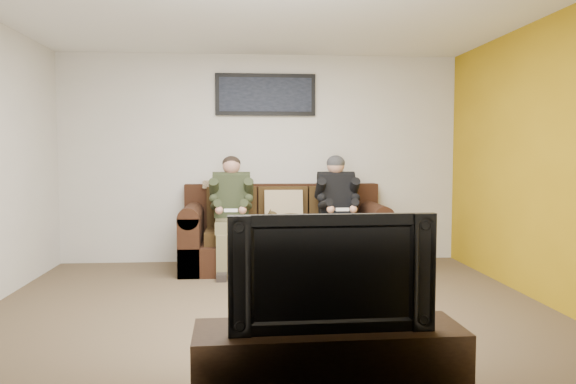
{
  "coord_description": "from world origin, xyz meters",
  "views": [
    {
      "loc": [
        -0.23,
        -4.85,
        1.37
      ],
      "look_at": [
        0.25,
        1.2,
        0.95
      ],
      "focal_mm": 35.0,
      "sensor_mm": 36.0,
      "label": 1
    }
  ],
  "objects": [
    {
      "name": "tv_stand",
      "position": [
        0.22,
        -1.95,
        0.22
      ],
      "size": [
        1.44,
        0.5,
        0.45
      ],
      "primitive_type": "cube",
      "rotation": [
        0.0,
        0.0,
        0.03
      ],
      "color": "black",
      "rests_on": "ground"
    },
    {
      "name": "wall_right",
      "position": [
        2.5,
        0.0,
        1.3
      ],
      "size": [
        0.0,
        4.5,
        4.5
      ],
      "primitive_type": "plane",
      "rotation": [
        1.57,
        0.0,
        -1.57
      ],
      "color": "beige",
      "rests_on": "ground"
    },
    {
      "name": "person_right",
      "position": [
        0.88,
        1.63,
        0.77
      ],
      "size": [
        0.51,
        0.86,
        1.35
      ],
      "color": "black",
      "rests_on": "sofa"
    },
    {
      "name": "wall_front",
      "position": [
        0.0,
        -2.25,
        1.3
      ],
      "size": [
        5.0,
        0.0,
        5.0
      ],
      "primitive_type": "plane",
      "rotation": [
        -1.57,
        0.0,
        0.0
      ],
      "color": "beige",
      "rests_on": "ground"
    },
    {
      "name": "sofa",
      "position": [
        0.25,
        1.84,
        0.37
      ],
      "size": [
        2.41,
        1.04,
        0.99
      ],
      "color": "black",
      "rests_on": "ground"
    },
    {
      "name": "throw_pillow",
      "position": [
        0.25,
        1.88,
        0.7
      ],
      "size": [
        0.46,
        0.22,
        0.46
      ],
      "primitive_type": "cube",
      "rotation": [
        -0.21,
        0.0,
        0.0
      ],
      "color": "tan",
      "rests_on": "sofa"
    },
    {
      "name": "person_left",
      "position": [
        -0.37,
        1.63,
        0.76
      ],
      "size": [
        0.51,
        0.87,
        1.34
      ],
      "color": "#6D6544",
      "rests_on": "sofa"
    },
    {
      "name": "cat",
      "position": [
        0.3,
        1.62,
        0.58
      ],
      "size": [
        0.66,
        0.26,
        0.24
      ],
      "color": "#4D3E1E",
      "rests_on": "sofa"
    },
    {
      "name": "television",
      "position": [
        0.22,
        -1.95,
        0.76
      ],
      "size": [
        1.07,
        0.17,
        0.62
      ],
      "primitive_type": "imported",
      "rotation": [
        0.0,
        0.0,
        0.03
      ],
      "color": "black",
      "rests_on": "tv_stand"
    },
    {
      "name": "floor",
      "position": [
        0.0,
        0.0,
        0.0
      ],
      "size": [
        5.0,
        5.0,
        0.0
      ],
      "primitive_type": "plane",
      "color": "brown",
      "rests_on": "ground"
    },
    {
      "name": "framed_poster",
      "position": [
        0.05,
        2.22,
        2.1
      ],
      "size": [
        1.25,
        0.05,
        0.52
      ],
      "color": "black",
      "rests_on": "wall_back"
    },
    {
      "name": "ceiling",
      "position": [
        0.0,
        0.0,
        2.6
      ],
      "size": [
        5.0,
        5.0,
        0.0
      ],
      "primitive_type": "plane",
      "rotation": [
        3.14,
        0.0,
        0.0
      ],
      "color": "silver",
      "rests_on": "ground"
    },
    {
      "name": "throw_blanket",
      "position": [
        -0.48,
        2.14,
        0.99
      ],
      "size": [
        0.49,
        0.24,
        0.09
      ],
      "primitive_type": "cube",
      "color": "tan",
      "rests_on": "sofa"
    },
    {
      "name": "accent_wall_right",
      "position": [
        2.49,
        0.0,
        1.3
      ],
      "size": [
        0.0,
        4.5,
        4.5
      ],
      "primitive_type": "plane",
      "rotation": [
        1.57,
        0.0,
        -1.57
      ],
      "color": "#B58B12",
      "rests_on": "ground"
    },
    {
      "name": "wall_back",
      "position": [
        0.0,
        2.25,
        1.3
      ],
      "size": [
        5.0,
        0.0,
        5.0
      ],
      "primitive_type": "plane",
      "rotation": [
        1.57,
        0.0,
        0.0
      ],
      "color": "beige",
      "rests_on": "ground"
    }
  ]
}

